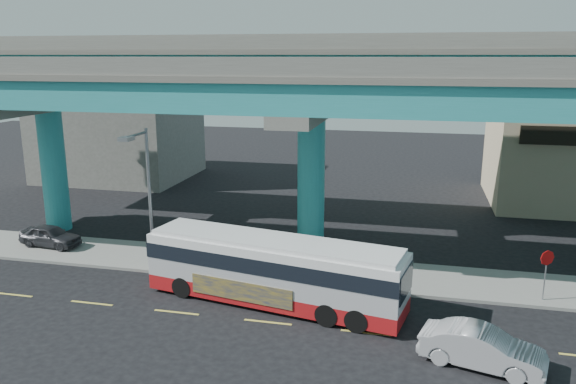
% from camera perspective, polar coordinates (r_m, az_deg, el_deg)
% --- Properties ---
extents(ground, '(120.00, 120.00, 0.00)m').
position_cam_1_polar(ground, '(23.74, -1.87, -12.76)').
color(ground, black).
rests_on(ground, ground).
extents(sidewalk, '(70.00, 4.00, 0.15)m').
position_cam_1_polar(sidewalk, '(28.60, 0.97, -7.83)').
color(sidewalk, gray).
rests_on(sidewalk, ground).
extents(lane_markings, '(58.00, 0.12, 0.01)m').
position_cam_1_polar(lane_markings, '(23.48, -2.07, -13.07)').
color(lane_markings, '#D8C64C').
rests_on(lane_markings, ground).
extents(viaduct, '(52.00, 12.40, 11.70)m').
position_cam_1_polar(viaduct, '(30.17, 2.50, 10.98)').
color(viaduct, teal).
rests_on(viaduct, ground).
extents(building_concrete, '(12.00, 10.00, 9.00)m').
position_cam_1_polar(building_concrete, '(51.67, -16.81, 6.40)').
color(building_concrete, gray).
rests_on(building_concrete, ground).
extents(transit_bus, '(11.77, 4.59, 2.96)m').
position_cam_1_polar(transit_bus, '(24.49, -1.45, -7.75)').
color(transit_bus, maroon).
rests_on(transit_bus, ground).
extents(sedan, '(3.63, 4.99, 1.40)m').
position_cam_1_polar(sedan, '(21.32, 19.11, -14.74)').
color(sedan, '#ADADB1').
rests_on(sedan, ground).
extents(parked_car, '(2.10, 3.80, 1.20)m').
position_cam_1_polar(parked_car, '(34.20, -23.00, -4.11)').
color(parked_car, '#313237').
rests_on(parked_car, sidewalk).
extents(street_lamp, '(0.50, 2.33, 7.04)m').
position_cam_1_polar(street_lamp, '(27.72, -14.47, 1.19)').
color(street_lamp, gray).
rests_on(street_lamp, sidewalk).
extents(stop_sign, '(0.62, 0.35, 2.30)m').
position_cam_1_polar(stop_sign, '(26.85, 24.78, -6.73)').
color(stop_sign, gray).
rests_on(stop_sign, sidewalk).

